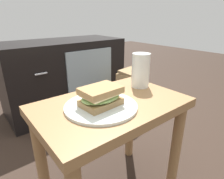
{
  "coord_description": "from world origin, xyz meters",
  "views": [
    {
      "loc": [
        -0.4,
        -0.5,
        0.76
      ],
      "look_at": [
        0.0,
        0.0,
        0.51
      ],
      "focal_mm": 30.29,
      "sensor_mm": 36.0,
      "label": 1
    }
  ],
  "objects": [
    {
      "name": "side_table",
      "position": [
        0.0,
        0.0,
        0.37
      ],
      "size": [
        0.56,
        0.36,
        0.46
      ],
      "color": "olive",
      "rests_on": "ground"
    },
    {
      "name": "paper_bag",
      "position": [
        0.6,
        0.49,
        0.19
      ],
      "size": [
        0.25,
        0.19,
        0.38
      ],
      "color": "tan",
      "rests_on": "ground"
    },
    {
      "name": "plate",
      "position": [
        -0.06,
        -0.01,
        0.47
      ],
      "size": [
        0.26,
        0.26,
        0.01
      ],
      "primitive_type": "cylinder",
      "color": "silver",
      "rests_on": "side_table"
    },
    {
      "name": "beer_glass",
      "position": [
        0.21,
        0.05,
        0.53
      ],
      "size": [
        0.08,
        0.08,
        0.15
      ],
      "color": "silver",
      "rests_on": "side_table"
    },
    {
      "name": "sandwich_front",
      "position": [
        -0.06,
        -0.01,
        0.5
      ],
      "size": [
        0.15,
        0.11,
        0.07
      ],
      "color": "#9E7A4C",
      "rests_on": "plate"
    },
    {
      "name": "tv_cabinet",
      "position": [
        0.25,
        0.95,
        0.29
      ],
      "size": [
        0.96,
        0.46,
        0.58
      ],
      "color": "black",
      "rests_on": "ground"
    }
  ]
}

